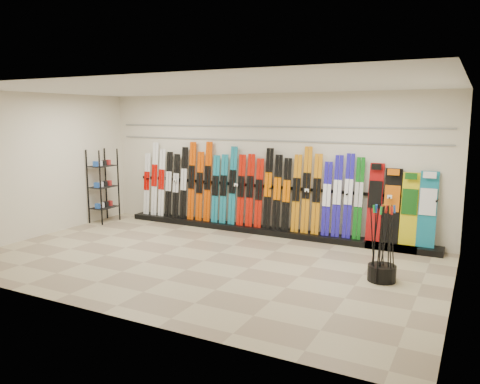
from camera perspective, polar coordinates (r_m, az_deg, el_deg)
The scene contains 13 objects.
floor at distance 8.36m, azimuth -4.43°, elevation -8.35°, with size 8.00×8.00×0.00m, color gray.
back_wall at distance 10.23m, azimuth 2.86°, elevation 3.51°, with size 8.00×8.00×0.00m, color beige.
left_wall at distance 10.69m, azimuth -23.11°, elevation 3.02°, with size 5.00×5.00×0.00m, color beige.
right_wall at distance 6.84m, azimuth 25.19°, elevation -0.28°, with size 5.00×5.00×0.00m, color beige.
ceiling at distance 7.98m, azimuth -4.71°, elevation 12.63°, with size 8.00×8.00×0.00m, color silver.
ski_rack_base at distance 10.19m, azimuth 3.43°, elevation -4.75°, with size 8.00×0.40×0.12m, color black.
skis at distance 10.33m, azimuth 0.14°, elevation 0.42°, with size 5.37×0.20×1.82m.
snowboards at distance 9.36m, azimuth 19.04°, elevation -1.69°, with size 1.26×0.23×1.51m.
accessory_rack at distance 11.62m, azimuth -16.32°, elevation 0.73°, with size 0.40×0.60×1.75m, color black.
pole_bin at distance 7.66m, azimuth 16.89°, elevation -9.43°, with size 0.43×0.43×0.25m, color black.
ski_poles at distance 7.48m, azimuth 16.90°, elevation -6.01°, with size 0.42×0.35×1.18m.
slatwall_rail_0 at distance 10.17m, azimuth 2.84°, elevation 6.30°, with size 7.60×0.02×0.03m, color gray.
slatwall_rail_1 at distance 10.16m, azimuth 2.85°, elevation 7.99°, with size 7.60×0.02×0.03m, color gray.
Camera 1 is at (4.22, -6.76, 2.54)m, focal length 35.00 mm.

